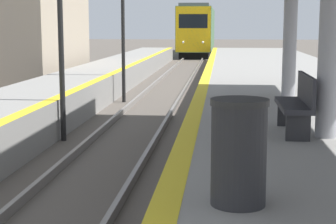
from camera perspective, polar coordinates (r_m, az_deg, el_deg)
The scene contains 3 objects.
train at distance 50.18m, azimuth 3.06°, elevation 8.33°, with size 2.66×16.77×4.22m.
trash_bin at distance 5.28m, azimuth 7.20°, elevation -4.06°, with size 0.55×0.55×1.01m.
bench at distance 8.95m, azimuth 13.04°, elevation 0.95°, with size 0.44×1.55×0.92m.
Camera 1 is at (2.17, -1.73, 2.60)m, focal length 60.00 mm.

